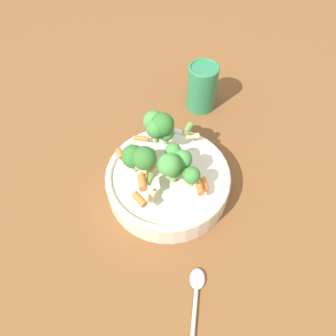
% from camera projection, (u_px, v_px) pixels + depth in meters
% --- Properties ---
extents(ground_plane, '(3.00, 3.00, 0.00)m').
position_uv_depth(ground_plane, '(168.00, 189.00, 0.66)').
color(ground_plane, brown).
extents(bowl, '(0.24, 0.24, 0.05)m').
position_uv_depth(bowl, '(168.00, 180.00, 0.64)').
color(bowl, silver).
rests_on(bowl, ground_plane).
extents(pasta_salad, '(0.18, 0.17, 0.09)m').
position_uv_depth(pasta_salad, '(160.00, 150.00, 0.58)').
color(pasta_salad, '#8CB766').
rests_on(pasta_salad, bowl).
extents(cup, '(0.07, 0.07, 0.11)m').
position_uv_depth(cup, '(202.00, 87.00, 0.76)').
color(cup, '#2D7F51').
rests_on(cup, ground_plane).
extents(spoon, '(0.17, 0.05, 0.01)m').
position_uv_depth(spoon, '(195.00, 301.00, 0.53)').
color(spoon, silver).
rests_on(spoon, ground_plane).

